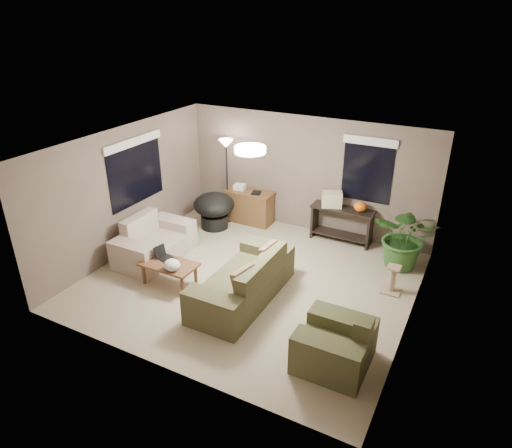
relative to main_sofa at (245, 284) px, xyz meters
The scene contains 20 objects.
room_shell 1.11m from the main_sofa, 108.36° to the left, with size 5.50×5.50×5.50m.
main_sofa is the anchor object (origin of this frame).
throw_pillows 0.44m from the main_sofa, ahead, with size 0.31×1.38×0.47m.
loveseat 2.30m from the main_sofa, behind, with size 0.90×1.60×0.85m.
armchair 2.01m from the main_sofa, 22.96° to the right, with size 0.95×1.00×0.85m.
coffee_table 1.42m from the main_sofa, behind, with size 1.00×0.55×0.42m.
laptop 1.59m from the main_sofa, behind, with size 0.41×0.31×0.24m.
plastic_bag 1.28m from the main_sofa, 162.66° to the right, with size 0.29×0.26×0.20m, color white.
desk 3.07m from the main_sofa, 117.04° to the left, with size 1.10×0.50×0.75m.
desk_papers 3.18m from the main_sofa, 119.66° to the left, with size 0.70×0.29×0.12m.
console_table 2.90m from the main_sofa, 74.77° to the left, with size 1.30×0.40×0.75m.
pumpkin 3.06m from the main_sofa, 68.32° to the left, with size 0.25×0.25×0.21m, color orange.
cardboard_box 2.90m from the main_sofa, 79.64° to the left, with size 0.41×0.30×0.30m, color beige.
papasan_chair 2.89m from the main_sofa, 132.70° to the left, with size 1.14×1.14×0.80m.
floor_lamp 3.45m from the main_sofa, 126.05° to the left, with size 0.32×0.32×1.91m.
ceiling_fixture 2.22m from the main_sofa, 108.36° to the left, with size 0.50×0.50×0.10m, color white.
houseplant 3.16m from the main_sofa, 47.10° to the left, with size 1.15×1.27×0.99m, color #2D5923.
cat_scratching_post 2.55m from the main_sofa, 32.38° to the left, with size 0.32×0.32×0.50m.
window_left 3.37m from the main_sofa, 163.89° to the left, with size 0.05×1.56×1.33m.
window_back 3.55m from the main_sofa, 69.62° to the left, with size 1.06×0.05×1.33m.
Camera 1 is at (3.35, -6.17, 4.48)m, focal length 32.00 mm.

